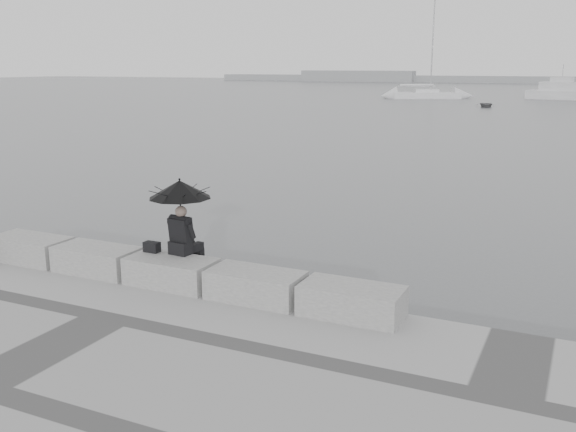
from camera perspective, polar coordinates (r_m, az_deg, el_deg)
The scene contains 12 objects.
ground at distance 12.24m, azimuth -8.95°, elevation -7.67°, with size 360.00×360.00×0.00m, color #4F5255.
stone_block_far_left at distance 13.84m, azimuth -21.88°, elevation -2.74°, with size 1.60×0.80×0.50m, color slate.
stone_block_left at distance 12.68m, azimuth -16.61°, elevation -3.75°, with size 1.60×0.80×0.50m, color slate.
stone_block_centre at distance 11.64m, azimuth -10.32°, elevation -4.91°, with size 1.60×0.80×0.50m, color slate.
stone_block_right at distance 10.78m, azimuth -2.90°, elevation -6.20°, with size 1.60×0.80×0.50m, color slate.
stone_block_far_right at distance 10.14m, azimuth 5.68°, elevation -7.55°, with size 1.60×0.80×0.50m, color slate.
seated_person at distance 11.59m, azimuth -9.59°, elevation 1.40°, with size 1.13×1.13×1.39m.
bag at distance 12.01m, azimuth -12.01°, elevation -2.71°, with size 0.29×0.17×0.19m, color black.
distant_landmass at distance 164.60m, azimuth 20.61°, elevation 11.29°, with size 180.00×8.00×2.80m.
sailboat_left at distance 87.41m, azimuth 12.17°, elevation 10.51°, with size 8.91×5.96×12.90m.
motor_cruiser at distance 89.99m, azimuth 23.73°, elevation 10.02°, with size 10.53×5.03×4.50m.
dinghy at distance 71.32m, azimuth 17.19°, elevation 9.44°, with size 2.87×1.21×0.49m, color slate.
Camera 1 is at (6.53, -9.39, 4.35)m, focal length 40.00 mm.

